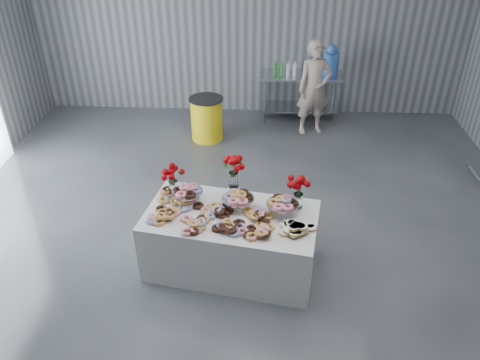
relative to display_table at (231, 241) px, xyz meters
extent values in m
plane|color=#37393E|center=(0.06, 0.05, -0.38)|extent=(9.00, 9.00, 0.00)
cube|color=gray|center=(0.06, 4.55, 1.62)|extent=(8.00, 0.04, 4.00)
cube|color=white|center=(0.00, 0.00, 0.00)|extent=(2.04, 1.31, 0.75)
cube|color=silver|center=(1.03, 4.15, 0.51)|extent=(1.50, 0.60, 0.04)
cube|color=silver|center=(1.03, 4.15, -0.12)|extent=(1.40, 0.55, 0.03)
cylinder|color=silver|center=(0.38, 3.90, 0.05)|extent=(0.04, 0.04, 0.86)
cylinder|color=silver|center=(1.68, 3.90, 0.05)|extent=(0.04, 0.04, 0.86)
cylinder|color=silver|center=(0.38, 4.40, 0.05)|extent=(0.04, 0.04, 0.86)
cylinder|color=silver|center=(1.68, 4.40, 0.05)|extent=(0.04, 0.04, 0.86)
cylinder|color=silver|center=(-0.52, 0.24, 0.44)|extent=(0.06, 0.06, 0.12)
cylinder|color=silver|center=(-0.52, 0.24, 0.50)|extent=(0.36, 0.36, 0.01)
cylinder|color=silver|center=(0.07, 0.14, 0.44)|extent=(0.06, 0.06, 0.12)
cylinder|color=silver|center=(0.07, 0.14, 0.50)|extent=(0.36, 0.36, 0.01)
cylinder|color=silver|center=(0.57, 0.05, 0.44)|extent=(0.06, 0.06, 0.12)
cylinder|color=silver|center=(0.57, 0.05, 0.50)|extent=(0.36, 0.36, 0.01)
cylinder|color=white|center=(-0.70, 0.37, 0.46)|extent=(0.11, 0.11, 0.18)
cylinder|color=#1E5919|center=(-0.70, 0.37, 0.59)|extent=(0.04, 0.04, 0.18)
cylinder|color=white|center=(0.74, 0.18, 0.46)|extent=(0.11, 0.11, 0.18)
cylinder|color=#1E5919|center=(0.74, 0.18, 0.59)|extent=(0.04, 0.04, 0.18)
cylinder|color=silver|center=(0.01, 0.35, 0.45)|extent=(0.14, 0.14, 0.15)
cylinder|color=white|center=(0.01, 0.35, 0.61)|extent=(0.11, 0.11, 0.18)
cylinder|color=#1E5919|center=(0.01, 0.35, 0.75)|extent=(0.04, 0.04, 0.18)
cylinder|color=#447FEA|center=(1.53, 4.15, 0.73)|extent=(0.28, 0.28, 0.40)
sphere|color=#447FEA|center=(1.53, 4.15, 0.98)|extent=(0.20, 0.20, 0.20)
imported|color=#CC8C93|center=(1.21, 3.65, 0.45)|extent=(0.69, 0.55, 1.66)
cylinder|color=yellow|center=(-0.64, 3.27, -0.01)|extent=(0.55, 0.55, 0.74)
cylinder|color=black|center=(-0.64, 3.27, 0.37)|extent=(0.59, 0.59, 0.02)
camera|label=1|loc=(0.31, -4.15, 3.47)|focal=35.00mm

